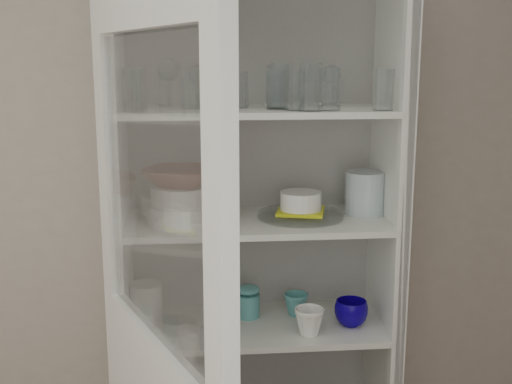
% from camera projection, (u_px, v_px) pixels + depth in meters
% --- Properties ---
extents(wall_back, '(3.60, 0.02, 2.60)m').
position_uv_depth(wall_back, '(200.00, 196.00, 2.52)').
color(wall_back, '#A29485').
rests_on(wall_back, ground).
extents(pantry_cabinet, '(1.00, 0.45, 2.10)m').
position_uv_depth(pantry_cabinet, '(255.00, 296.00, 2.45)').
color(pantry_cabinet, white).
rests_on(pantry_cabinet, floor).
extents(tumbler_0, '(0.08, 0.08, 0.14)m').
position_uv_depth(tumbler_0, '(133.00, 90.00, 2.07)').
color(tumbler_0, silver).
rests_on(tumbler_0, shelf_glass).
extents(tumbler_1, '(0.08, 0.08, 0.15)m').
position_uv_depth(tumbler_1, '(228.00, 88.00, 2.11)').
color(tumbler_1, silver).
rests_on(tumbler_1, shelf_glass).
extents(tumbler_2, '(0.09, 0.09, 0.14)m').
position_uv_depth(tumbler_2, '(212.00, 89.00, 2.07)').
color(tumbler_2, silver).
rests_on(tumbler_2, shelf_glass).
extents(tumbler_3, '(0.08, 0.08, 0.13)m').
position_uv_depth(tumbler_3, '(295.00, 91.00, 2.12)').
color(tumbler_3, silver).
rests_on(tumbler_3, shelf_glass).
extents(tumbler_4, '(0.09, 0.09, 0.16)m').
position_uv_depth(tumbler_4, '(310.00, 87.00, 2.09)').
color(tumbler_4, silver).
rests_on(tumbler_4, shelf_glass).
extents(tumbler_5, '(0.08, 0.08, 0.14)m').
position_uv_depth(tumbler_5, '(330.00, 89.00, 2.11)').
color(tumbler_5, silver).
rests_on(tumbler_5, shelf_glass).
extents(tumbler_6, '(0.08, 0.08, 0.14)m').
position_uv_depth(tumbler_6, '(384.00, 90.00, 2.12)').
color(tumbler_6, silver).
rests_on(tumbler_6, shelf_glass).
extents(tumbler_7, '(0.08, 0.08, 0.13)m').
position_uv_depth(tumbler_7, '(137.00, 89.00, 2.19)').
color(tumbler_7, silver).
rests_on(tumbler_7, shelf_glass).
extents(tumbler_8, '(0.08, 0.08, 0.13)m').
position_uv_depth(tumbler_8, '(190.00, 89.00, 2.19)').
color(tumbler_8, silver).
rests_on(tumbler_8, shelf_glass).
extents(tumbler_9, '(0.07, 0.07, 0.13)m').
position_uv_depth(tumbler_9, '(239.00, 90.00, 2.23)').
color(tumbler_9, silver).
rests_on(tumbler_9, shelf_glass).
extents(tumbler_10, '(0.10, 0.10, 0.16)m').
position_uv_depth(tumbler_10, '(281.00, 85.00, 2.23)').
color(tumbler_10, silver).
rests_on(tumbler_10, shelf_glass).
extents(tumbler_11, '(0.07, 0.07, 0.13)m').
position_uv_depth(tumbler_11, '(275.00, 89.00, 2.22)').
color(tumbler_11, silver).
rests_on(tumbler_11, shelf_glass).
extents(goblet_0, '(0.08, 0.08, 0.19)m').
position_uv_depth(goblet_0, '(169.00, 80.00, 2.27)').
color(goblet_0, silver).
rests_on(goblet_0, shelf_glass).
extents(goblet_1, '(0.07, 0.07, 0.16)m').
position_uv_depth(goblet_1, '(198.00, 84.00, 2.31)').
color(goblet_1, silver).
rests_on(goblet_1, shelf_glass).
extents(goblet_2, '(0.07, 0.07, 0.17)m').
position_uv_depth(goblet_2, '(317.00, 83.00, 2.34)').
color(goblet_2, silver).
rests_on(goblet_2, shelf_glass).
extents(goblet_3, '(0.07, 0.07, 0.16)m').
position_uv_depth(goblet_3, '(331.00, 83.00, 2.34)').
color(goblet_3, silver).
rests_on(goblet_3, shelf_glass).
extents(plate_stack_front, '(0.24, 0.24, 0.07)m').
position_uv_depth(plate_stack_front, '(182.00, 214.00, 2.25)').
color(plate_stack_front, white).
rests_on(plate_stack_front, shelf_plates).
extents(plate_stack_back, '(0.21, 0.21, 0.07)m').
position_uv_depth(plate_stack_back, '(168.00, 203.00, 2.41)').
color(plate_stack_back, white).
rests_on(plate_stack_back, shelf_plates).
extents(cream_bowl, '(0.23, 0.23, 0.07)m').
position_uv_depth(cream_bowl, '(182.00, 195.00, 2.23)').
color(cream_bowl, silver).
rests_on(cream_bowl, plate_stack_front).
extents(terracotta_bowl, '(0.32, 0.32, 0.06)m').
position_uv_depth(terracotta_bowl, '(181.00, 177.00, 2.22)').
color(terracotta_bowl, brown).
rests_on(terracotta_bowl, cream_bowl).
extents(glass_platter, '(0.42, 0.42, 0.02)m').
position_uv_depth(glass_platter, '(301.00, 215.00, 2.34)').
color(glass_platter, silver).
rests_on(glass_platter, shelf_plates).
extents(yellow_trivet, '(0.20, 0.20, 0.01)m').
position_uv_depth(yellow_trivet, '(301.00, 211.00, 2.34)').
color(yellow_trivet, yellow).
rests_on(yellow_trivet, glass_platter).
extents(white_ramekin, '(0.17, 0.17, 0.07)m').
position_uv_depth(white_ramekin, '(301.00, 201.00, 2.33)').
color(white_ramekin, white).
rests_on(white_ramekin, yellow_trivet).
extents(grey_bowl_stack, '(0.15, 0.15, 0.16)m').
position_uv_depth(grey_bowl_stack, '(365.00, 193.00, 2.38)').
color(grey_bowl_stack, '#AEBEC0').
rests_on(grey_bowl_stack, shelf_plates).
extents(mug_blue, '(0.16, 0.16, 0.10)m').
position_uv_depth(mug_blue, '(351.00, 313.00, 2.37)').
color(mug_blue, '#070676').
rests_on(mug_blue, shelf_mugs).
extents(mug_teal, '(0.10, 0.10, 0.09)m').
position_uv_depth(mug_teal, '(296.00, 304.00, 2.46)').
color(mug_teal, teal).
rests_on(mug_teal, shelf_mugs).
extents(mug_white, '(0.13, 0.13, 0.10)m').
position_uv_depth(mug_white, '(309.00, 322.00, 2.28)').
color(mug_white, white).
rests_on(mug_white, shelf_mugs).
extents(teal_jar, '(0.09, 0.09, 0.11)m').
position_uv_depth(teal_jar, '(248.00, 303.00, 2.45)').
color(teal_jar, teal).
rests_on(teal_jar, shelf_mugs).
extents(measuring_cups, '(0.11, 0.11, 0.04)m').
position_uv_depth(measuring_cups, '(177.00, 325.00, 2.32)').
color(measuring_cups, silver).
rests_on(measuring_cups, shelf_mugs).
extents(white_canister, '(0.16, 0.16, 0.15)m').
position_uv_depth(white_canister, '(146.00, 302.00, 2.41)').
color(white_canister, white).
rests_on(white_canister, shelf_mugs).
extents(tumbler_12, '(0.07, 0.07, 0.15)m').
position_uv_depth(tumbler_12, '(277.00, 87.00, 2.16)').
color(tumbler_12, silver).
rests_on(tumbler_12, shelf_glass).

